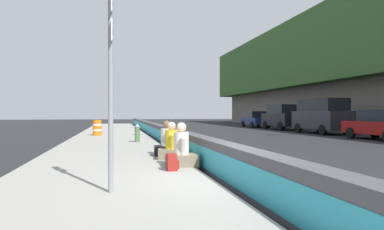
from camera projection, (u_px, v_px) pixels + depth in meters
ground_plane at (237, 187)px, 7.21m from camera, size 160.00×160.00×0.00m
sidewalk_strip at (104, 190)px, 6.64m from camera, size 80.00×4.40×0.14m
jersey_barrier at (237, 167)px, 7.20m from camera, size 76.00×0.45×0.85m
route_sign_post at (111, 74)px, 6.12m from camera, size 0.44×0.09×3.60m
fire_hydrant at (137, 133)px, 16.84m from camera, size 0.26×0.46×0.88m
seated_person_foreground at (181, 152)px, 9.20m from camera, size 0.73×0.85×1.14m
seated_person_middle at (172, 147)px, 10.64m from camera, size 0.79×0.89×1.12m
seated_person_rear at (167, 144)px, 11.57m from camera, size 0.76×0.87×1.13m
backpack at (172, 162)px, 8.48m from camera, size 0.32×0.28×0.40m
construction_barrel at (97, 128)px, 21.61m from camera, size 0.54×0.54×0.95m
parked_car_third at (382, 125)px, 19.74m from camera, size 4.55×2.05×1.71m
parked_car_fourth at (321, 115)px, 25.80m from camera, size 5.12×2.15×2.56m
parked_car_midline at (282, 117)px, 31.87m from camera, size 4.82×2.10×2.28m
parked_car_far at (256, 119)px, 37.45m from camera, size 4.55×2.05×1.71m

